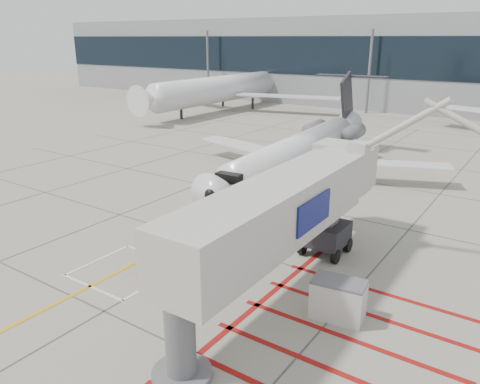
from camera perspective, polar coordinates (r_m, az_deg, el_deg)
The scene contains 9 objects.
ground_plane at distance 23.14m, azimuth -8.57°, elevation -9.78°, with size 260.00×260.00×0.00m, color gray.
regional_jet at distance 34.91m, azimuth 5.77°, elevation 6.59°, with size 22.82×28.77×7.54m, color white, non-canonical shape.
jet_bridge at distance 19.36m, azimuth 4.18°, elevation -3.92°, with size 8.31×17.54×7.01m, color beige, non-canonical shape.
pushback_tug at distance 23.31m, azimuth -9.05°, elevation -7.78°, with size 2.23×1.40×1.30m, color maroon, non-canonical shape.
baggage_cart at distance 26.72m, azimuth 2.36°, elevation -4.34°, with size 1.67×1.06×1.06m, color slate, non-canonical shape.
ground_power_unit at distance 19.66m, azimuth 11.87°, elevation -12.67°, with size 2.09×1.22×1.65m, color silver, non-canonical shape.
cone_nose at distance 29.59m, azimuth -3.55°, elevation -2.68°, with size 0.33×0.33×0.46m, color red.
cone_side at distance 26.88m, azimuth -5.64°, elevation -4.96°, with size 0.33×0.33×0.46m, color #E2470B.
bg_aircraft_b at distance 74.85m, azimuth -1.20°, elevation 14.54°, with size 35.18×39.09×11.73m, color silver, non-canonical shape.
Camera 1 is at (14.21, -14.70, 10.83)m, focal length 35.00 mm.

